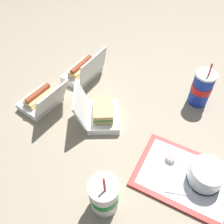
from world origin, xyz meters
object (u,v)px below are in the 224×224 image
(ketchup_cup, at_px, (171,157))
(soda_cup_right, at_px, (202,88))
(cake_container, at_px, (206,175))
(clamshell_hotdog_front, at_px, (83,71))
(food_tray, at_px, (185,177))
(clamshell_sandwich_left, at_px, (101,113))
(clamshell_hotdog_right, at_px, (41,100))
(plastic_fork, at_px, (177,156))
(soda_cup_center, at_px, (104,196))

(ketchup_cup, relative_size, soda_cup_right, 0.17)
(cake_container, xyz_separation_m, clamshell_hotdog_front, (-0.70, 0.33, -0.01))
(food_tray, distance_m, cake_container, 0.08)
(clamshell_sandwich_left, relative_size, clamshell_hotdog_right, 1.12)
(food_tray, bearing_deg, soda_cup_right, 96.16)
(plastic_fork, relative_size, soda_cup_center, 0.52)
(clamshell_sandwich_left, xyz_separation_m, clamshell_hotdog_right, (-0.29, -0.04, -0.00))
(clamshell_sandwich_left, xyz_separation_m, soda_cup_center, (0.18, -0.34, 0.03))
(food_tray, distance_m, soda_cup_center, 0.33)
(cake_container, bearing_deg, food_tray, -166.28)
(clamshell_hotdog_front, bearing_deg, soda_cup_center, -54.90)
(food_tray, relative_size, soda_cup_center, 1.80)
(clamshell_hotdog_front, bearing_deg, food_tray, -28.80)
(ketchup_cup, bearing_deg, soda_cup_center, -121.28)
(cake_container, height_order, plastic_fork, cake_container)
(clamshell_hotdog_right, relative_size, soda_cup_center, 1.05)
(food_tray, height_order, clamshell_hotdog_front, clamshell_hotdog_front)
(clamshell_sandwich_left, relative_size, soda_cup_center, 1.17)
(ketchup_cup, distance_m, soda_cup_center, 0.32)
(clamshell_sandwich_left, bearing_deg, cake_container, -12.48)
(plastic_fork, bearing_deg, clamshell_hotdog_front, -179.11)
(clamshell_hotdog_right, bearing_deg, clamshell_sandwich_left, 7.91)
(cake_container, bearing_deg, soda_cup_center, -141.83)
(plastic_fork, bearing_deg, food_tray, -27.71)
(clamshell_hotdog_right, xyz_separation_m, soda_cup_right, (0.67, 0.34, 0.05))
(ketchup_cup, xyz_separation_m, clamshell_hotdog_front, (-0.56, 0.30, 0.01))
(ketchup_cup, bearing_deg, clamshell_hotdog_front, 151.96)
(ketchup_cup, bearing_deg, soda_cup_right, 86.13)
(ketchup_cup, bearing_deg, food_tray, -34.48)
(soda_cup_right, distance_m, soda_cup_center, 0.67)
(ketchup_cup, xyz_separation_m, soda_cup_center, (-0.16, -0.27, 0.05))
(cake_container, relative_size, clamshell_sandwich_left, 0.52)
(plastic_fork, xyz_separation_m, clamshell_sandwich_left, (-0.37, 0.05, 0.03))
(plastic_fork, bearing_deg, clamshell_hotdog_right, -154.62)
(food_tray, xyz_separation_m, ketchup_cup, (-0.07, 0.05, 0.02))
(clamshell_hotdog_front, height_order, soda_cup_right, soda_cup_right)
(clamshell_sandwich_left, distance_m, clamshell_hotdog_right, 0.30)
(clamshell_hotdog_front, distance_m, soda_cup_center, 0.70)
(ketchup_cup, relative_size, clamshell_hotdog_right, 0.18)
(ketchup_cup, height_order, soda_cup_center, soda_cup_center)
(ketchup_cup, xyz_separation_m, plastic_fork, (0.02, 0.02, -0.01))
(ketchup_cup, height_order, clamshell_hotdog_right, clamshell_hotdog_right)
(cake_container, distance_m, soda_cup_right, 0.43)
(food_tray, relative_size, clamshell_hotdog_right, 1.71)
(cake_container, height_order, ketchup_cup, cake_container)
(clamshell_hotdog_right, bearing_deg, cake_container, -4.88)
(soda_cup_right, bearing_deg, clamshell_hotdog_front, -172.68)
(ketchup_cup, xyz_separation_m, soda_cup_right, (0.03, 0.38, 0.06))
(clamshell_hotdog_right, bearing_deg, food_tray, -6.61)
(soda_cup_right, bearing_deg, soda_cup_center, -106.33)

